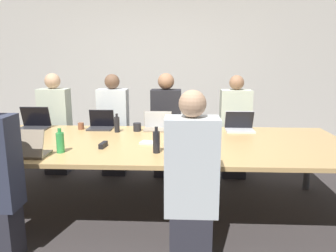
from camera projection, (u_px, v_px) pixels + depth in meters
ground_plane at (143, 207)px, 3.61m from camera, size 24.00×24.00×0.00m
curtain_wall at (159, 69)px, 5.80m from camera, size 12.00×0.06×2.80m
conference_table at (142, 146)px, 3.46m from camera, size 4.32×1.55×0.74m
laptop_far_midleft at (101, 123)px, 4.06m from camera, size 0.31×0.22×0.23m
person_far_midleft at (114, 127)px, 4.50m from camera, size 0.40×0.24×1.39m
cup_far_midleft at (81, 126)px, 4.02m from camera, size 0.07×0.07×0.08m
bottle_far_midleft at (117, 124)px, 3.87m from camera, size 0.06×0.06×0.22m
laptop_far_center at (158, 124)px, 3.99m from camera, size 0.34×0.22×0.23m
person_far_center at (166, 127)px, 4.44m from camera, size 0.40×0.24×1.41m
cup_far_center at (137, 127)px, 3.93m from camera, size 0.09×0.09×0.10m
laptop_near_left at (28, 149)px, 2.92m from camera, size 0.33×0.26×0.25m
bottle_near_left at (60, 142)px, 3.04m from camera, size 0.07×0.07×0.23m
laptop_near_midright at (186, 150)px, 2.85m from camera, size 0.32×0.27×0.27m
person_near_midright at (191, 185)px, 2.47m from camera, size 0.40×0.24×1.39m
bottle_near_midright at (156, 142)px, 3.04m from camera, size 0.07×0.07×0.25m
laptop_far_left at (34, 122)px, 4.06m from camera, size 0.36×0.27×0.27m
person_far_left at (56, 126)px, 4.54m from camera, size 0.40×0.24×1.40m
laptop_far_right at (239, 125)px, 3.95m from camera, size 0.34×0.24×0.24m
person_far_right at (235, 129)px, 4.39m from camera, size 0.40×0.24×1.39m
cup_far_right at (218, 127)px, 3.95m from camera, size 0.07×0.07×0.10m
stapler at (103, 145)px, 3.23m from camera, size 0.06×0.15×0.05m
notebook at (149, 143)px, 3.37m from camera, size 0.21×0.17×0.02m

